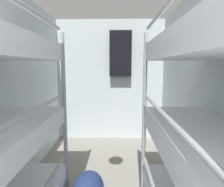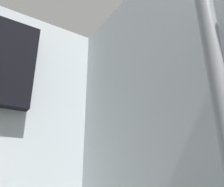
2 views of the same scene
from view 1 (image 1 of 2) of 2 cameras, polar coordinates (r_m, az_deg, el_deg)
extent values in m
cube|color=silver|center=(2.22, 27.90, -0.95)|extent=(0.06, 4.57, 2.50)
cube|color=silver|center=(4.23, -0.53, 3.73)|extent=(2.32, 0.06, 2.50)
cylinder|color=gray|center=(2.33, -13.33, -7.25)|extent=(0.04, 0.04, 1.91)
cylinder|color=gray|center=(1.41, -23.32, -5.58)|extent=(0.03, 1.62, 0.03)
cylinder|color=gray|center=(1.43, -24.93, 22.33)|extent=(0.03, 1.62, 0.03)
cylinder|color=gray|center=(2.28, 9.16, -7.50)|extent=(0.04, 0.04, 1.91)
cube|color=silver|center=(1.50, 27.24, -14.17)|extent=(0.66, 1.91, 0.18)
cylinder|color=gray|center=(1.32, 14.91, -6.09)|extent=(0.03, 1.62, 0.03)
cube|color=silver|center=(1.41, 29.04, 12.81)|extent=(0.66, 1.91, 0.18)
cylinder|color=gray|center=(1.34, 16.05, 23.78)|extent=(0.03, 1.62, 0.03)
cube|color=black|center=(4.08, 2.44, 11.28)|extent=(0.44, 0.12, 0.90)
camera|label=2|loc=(2.09, -3.03, -14.31)|focal=35.00mm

